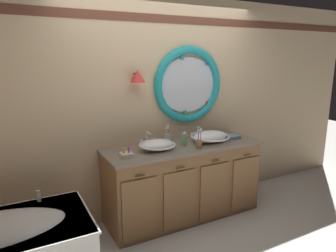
% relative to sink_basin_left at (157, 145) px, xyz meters
% --- Properties ---
extents(ground_plane, '(14.00, 14.00, 0.00)m').
position_rel_sink_basin_left_xyz_m(ground_plane, '(0.25, -0.21, -0.95)').
color(ground_plane, silver).
extents(back_wall_assembly, '(6.40, 0.26, 2.60)m').
position_rel_sink_basin_left_xyz_m(back_wall_assembly, '(0.28, 0.37, 0.37)').
color(back_wall_assembly, '#D6B78E').
rests_on(back_wall_assembly, ground_plane).
extents(vanity_counter, '(1.89, 0.66, 0.89)m').
position_rel_sink_basin_left_xyz_m(vanity_counter, '(0.36, 0.03, -0.50)').
color(vanity_counter, olive).
rests_on(vanity_counter, ground_plane).
extents(sink_basin_left, '(0.41, 0.41, 0.12)m').
position_rel_sink_basin_left_xyz_m(sink_basin_left, '(0.00, 0.00, 0.00)').
color(sink_basin_left, white).
rests_on(sink_basin_left, vanity_counter).
extents(sink_basin_right, '(0.47, 0.47, 0.13)m').
position_rel_sink_basin_left_xyz_m(sink_basin_right, '(0.71, 0.00, 0.01)').
color(sink_basin_right, white).
rests_on(sink_basin_right, vanity_counter).
extents(faucet_set_left, '(0.22, 0.13, 0.16)m').
position_rel_sink_basin_left_xyz_m(faucet_set_left, '(-0.00, 0.26, -0.00)').
color(faucet_set_left, silver).
rests_on(faucet_set_left, vanity_counter).
extents(faucet_set_right, '(0.24, 0.11, 0.14)m').
position_rel_sink_basin_left_xyz_m(faucet_set_right, '(0.71, 0.26, -0.01)').
color(faucet_set_right, silver).
rests_on(faucet_set_right, vanity_counter).
extents(toothbrush_holder_left, '(0.08, 0.08, 0.21)m').
position_rel_sink_basin_left_xyz_m(toothbrush_holder_left, '(0.25, 0.23, 0.00)').
color(toothbrush_holder_left, silver).
rests_on(toothbrush_holder_left, vanity_counter).
extents(toothbrush_holder_right, '(0.08, 0.08, 0.22)m').
position_rel_sink_basin_left_xyz_m(toothbrush_holder_right, '(0.45, -0.16, -0.01)').
color(toothbrush_holder_right, '#996647').
rests_on(toothbrush_holder_right, vanity_counter).
extents(soap_dispenser, '(0.06, 0.06, 0.17)m').
position_rel_sink_basin_left_xyz_m(soap_dispenser, '(0.35, 0.01, 0.01)').
color(soap_dispenser, '#6BAD66').
rests_on(soap_dispenser, vanity_counter).
extents(folded_hand_towel, '(0.17, 0.13, 0.04)m').
position_rel_sink_basin_left_xyz_m(folded_hand_towel, '(1.07, -0.00, -0.04)').
color(folded_hand_towel, '#7593A8').
rests_on(folded_hand_towel, vanity_counter).
extents(toiletry_basket, '(0.12, 0.12, 0.11)m').
position_rel_sink_basin_left_xyz_m(toiletry_basket, '(-0.38, -0.06, -0.03)').
color(toiletry_basket, beige).
rests_on(toiletry_basket, vanity_counter).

